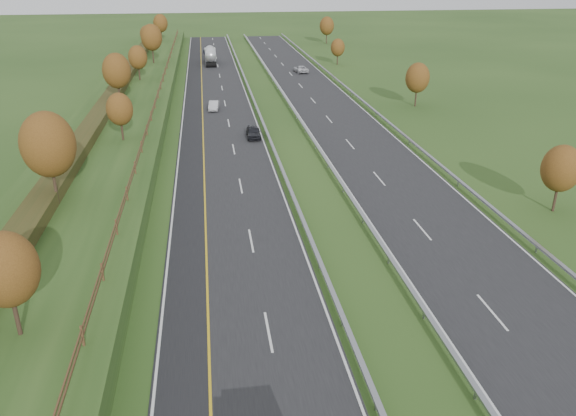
% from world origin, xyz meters
% --- Properties ---
extents(ground, '(400.00, 400.00, 0.00)m').
position_xyz_m(ground, '(8.00, 55.00, 0.00)').
color(ground, '#284518').
rests_on(ground, ground).
extents(near_carriageway, '(10.50, 200.00, 0.04)m').
position_xyz_m(near_carriageway, '(0.00, 60.00, 0.02)').
color(near_carriageway, black).
rests_on(near_carriageway, ground).
extents(far_carriageway, '(10.50, 200.00, 0.04)m').
position_xyz_m(far_carriageway, '(16.50, 60.00, 0.02)').
color(far_carriageway, black).
rests_on(far_carriageway, ground).
extents(hard_shoulder, '(3.00, 200.00, 0.04)m').
position_xyz_m(hard_shoulder, '(-3.75, 60.00, 0.02)').
color(hard_shoulder, black).
rests_on(hard_shoulder, ground).
extents(lane_markings, '(26.75, 200.00, 0.01)m').
position_xyz_m(lane_markings, '(6.40, 59.88, 0.05)').
color(lane_markings, silver).
rests_on(lane_markings, near_carriageway).
extents(embankment_left, '(12.00, 200.00, 2.00)m').
position_xyz_m(embankment_left, '(-13.00, 60.00, 1.00)').
color(embankment_left, '#284518').
rests_on(embankment_left, ground).
extents(hedge_left, '(2.20, 180.00, 1.10)m').
position_xyz_m(hedge_left, '(-15.00, 60.00, 2.55)').
color(hedge_left, '#313616').
rests_on(hedge_left, embankment_left).
extents(fence_left, '(0.12, 189.06, 1.20)m').
position_xyz_m(fence_left, '(-8.50, 59.59, 2.73)').
color(fence_left, '#422B19').
rests_on(fence_left, embankment_left).
extents(median_barrier_near, '(0.32, 200.00, 0.71)m').
position_xyz_m(median_barrier_near, '(5.70, 60.00, 0.61)').
color(median_barrier_near, gray).
rests_on(median_barrier_near, ground).
extents(median_barrier_far, '(0.32, 200.00, 0.71)m').
position_xyz_m(median_barrier_far, '(10.80, 60.00, 0.61)').
color(median_barrier_far, gray).
rests_on(median_barrier_far, ground).
extents(outer_barrier_far, '(0.32, 200.00, 0.71)m').
position_xyz_m(outer_barrier_far, '(22.30, 60.00, 0.62)').
color(outer_barrier_far, gray).
rests_on(outer_barrier_far, ground).
extents(trees_left, '(6.64, 164.30, 7.66)m').
position_xyz_m(trees_left, '(-12.64, 56.63, 6.37)').
color(trees_left, '#2D2116').
rests_on(trees_left, embankment_left).
extents(trees_far, '(8.45, 118.60, 7.12)m').
position_xyz_m(trees_far, '(29.80, 89.21, 4.25)').
color(trees_far, '#2D2116').
rests_on(trees_far, ground).
extents(road_tanker, '(2.40, 11.22, 3.46)m').
position_xyz_m(road_tanker, '(-0.14, 110.13, 1.86)').
color(road_tanker, silver).
rests_on(road_tanker, near_carriageway).
extents(car_dark_near, '(1.78, 4.28, 1.45)m').
position_xyz_m(car_dark_near, '(4.00, 51.51, 0.76)').
color(car_dark_near, black).
rests_on(car_dark_near, near_carriageway).
extents(car_silver_mid, '(1.75, 4.03, 1.29)m').
position_xyz_m(car_silver_mid, '(-0.54, 66.99, 0.68)').
color(car_silver_mid, '#B8B8BD').
rests_on(car_silver_mid, near_carriageway).
extents(car_small_far, '(2.15, 4.74, 1.35)m').
position_xyz_m(car_small_far, '(-0.62, 125.22, 0.71)').
color(car_small_far, '#121638').
rests_on(car_small_far, near_carriageway).
extents(car_oncoming, '(2.69, 4.95, 1.32)m').
position_xyz_m(car_oncoming, '(17.52, 96.44, 0.70)').
color(car_oncoming, silver).
rests_on(car_oncoming, far_carriageway).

